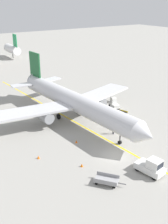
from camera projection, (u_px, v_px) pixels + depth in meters
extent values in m
plane|color=#9E9B93|center=(115.00, 156.00, 38.56)|extent=(300.00, 300.00, 0.00)
cube|color=yellow|center=(104.00, 138.00, 43.39)|extent=(6.11, 79.81, 0.01)
cylinder|color=silver|center=(75.00, 102.00, 48.73)|extent=(5.47, 30.16, 3.30)
cone|color=silver|center=(146.00, 135.00, 36.90)|extent=(3.40, 2.63, 3.23)
cone|color=silver|center=(31.00, 79.00, 60.55)|extent=(3.33, 3.02, 3.14)
cube|color=silver|center=(101.00, 93.00, 54.22)|extent=(13.71, 7.85, 0.36)
cylinder|color=gray|center=(98.00, 101.00, 52.95)|extent=(2.13, 3.33, 1.90)
cube|color=silver|center=(33.00, 111.00, 45.74)|extent=(13.48, 6.13, 0.36)
cylinder|color=gray|center=(45.00, 116.00, 46.32)|extent=(2.13, 3.33, 1.90)
cube|color=#19592D|center=(35.00, 65.00, 57.40)|extent=(0.57, 4.01, 5.20)
cube|color=silver|center=(49.00, 80.00, 60.21)|extent=(5.55, 3.25, 0.24)
cube|color=silver|center=(24.00, 85.00, 56.81)|extent=(5.34, 2.54, 0.24)
cylinder|color=#4C4C51|center=(120.00, 135.00, 41.06)|extent=(0.20, 0.20, 3.12)
cylinder|color=black|center=(120.00, 142.00, 41.55)|extent=(0.39, 0.58, 0.56)
cylinder|color=#4C4C51|center=(78.00, 106.00, 52.16)|extent=(0.20, 0.20, 3.12)
cylinder|color=black|center=(78.00, 111.00, 52.57)|extent=(0.42, 0.98, 0.96)
cylinder|color=#4C4C51|center=(58.00, 111.00, 49.67)|extent=(0.20, 0.20, 3.12)
cylinder|color=black|center=(59.00, 117.00, 50.08)|extent=(0.42, 0.98, 0.96)
cube|color=black|center=(135.00, 127.00, 38.23)|extent=(2.87, 1.20, 0.60)
cube|color=silver|center=(150.00, 168.00, 34.53)|extent=(2.45, 3.86, 0.80)
cube|color=silver|center=(155.00, 164.00, 33.74)|extent=(1.76, 1.84, 1.10)
cube|color=black|center=(160.00, 166.00, 33.21)|extent=(1.42, 0.31, 0.77)
cylinder|color=black|center=(162.00, 172.00, 34.34)|extent=(0.31, 0.63, 0.60)
cylinder|color=black|center=(154.00, 178.00, 33.32)|extent=(0.31, 0.63, 0.60)
cylinder|color=black|center=(145.00, 164.00, 36.04)|extent=(0.31, 0.63, 0.60)
cylinder|color=black|center=(137.00, 169.00, 35.03)|extent=(0.31, 0.63, 0.60)
cube|color=silver|center=(114.00, 105.00, 54.90)|extent=(1.78, 2.62, 0.70)
cube|color=silver|center=(113.00, 100.00, 54.92)|extent=(1.25, 1.28, 1.10)
cube|color=black|center=(112.00, 99.00, 55.36)|extent=(0.97, 0.29, 0.77)
cylinder|color=black|center=(110.00, 106.00, 55.57)|extent=(0.34, 0.63, 0.60)
cylinder|color=black|center=(115.00, 105.00, 55.94)|extent=(0.34, 0.63, 0.60)
cylinder|color=black|center=(114.00, 109.00, 54.12)|extent=(0.34, 0.63, 0.60)
cylinder|color=black|center=(119.00, 108.00, 54.49)|extent=(0.34, 0.63, 0.60)
cube|color=silver|center=(120.00, 115.00, 50.31)|extent=(3.01, 4.07, 0.60)
cylinder|color=black|center=(125.00, 120.00, 49.28)|extent=(0.46, 0.64, 0.60)
cylinder|color=black|center=(118.00, 120.00, 49.12)|extent=(0.46, 0.64, 0.60)
cylinder|color=black|center=(121.00, 114.00, 51.72)|extent=(0.46, 0.64, 0.60)
cylinder|color=black|center=(115.00, 114.00, 51.56)|extent=(0.46, 0.64, 0.60)
cube|color=black|center=(121.00, 112.00, 49.39)|extent=(3.00, 4.88, 1.76)
cube|color=yellow|center=(124.00, 111.00, 49.40)|extent=(2.27, 4.55, 1.84)
cube|color=yellow|center=(119.00, 111.00, 49.29)|extent=(2.27, 4.55, 1.84)
cube|color=#A5A5A8|center=(106.00, 180.00, 32.62)|extent=(2.90, 3.13, 0.16)
cube|color=#4C4C51|center=(122.00, 184.00, 32.08)|extent=(0.61, 0.76, 0.08)
cylinder|color=#4C4C51|center=(126.00, 184.00, 31.94)|extent=(0.12, 0.12, 0.05)
cube|color=gray|center=(108.00, 175.00, 33.18)|extent=(1.76, 2.25, 0.50)
cube|color=gray|center=(105.00, 182.00, 31.86)|extent=(1.76, 2.25, 0.50)
cylinder|color=black|center=(116.00, 181.00, 32.93)|extent=(0.31, 0.36, 0.36)
cylinder|color=black|center=(114.00, 187.00, 31.88)|extent=(0.31, 0.36, 0.36)
cylinder|color=black|center=(99.00, 178.00, 33.55)|extent=(0.31, 0.36, 0.36)
cylinder|color=black|center=(96.00, 183.00, 32.50)|extent=(0.31, 0.36, 0.36)
cylinder|color=#26262D|center=(113.00, 132.00, 44.57)|extent=(0.24, 0.24, 0.85)
cube|color=orange|center=(113.00, 128.00, 44.30)|extent=(0.36, 0.22, 0.56)
sphere|color=beige|center=(113.00, 125.00, 44.15)|extent=(0.20, 0.20, 0.20)
sphere|color=yellow|center=(114.00, 125.00, 44.13)|extent=(0.24, 0.24, 0.24)
cone|color=orange|center=(138.00, 132.00, 44.82)|extent=(0.36, 0.36, 0.44)
cone|color=orange|center=(143.00, 129.00, 45.77)|extent=(0.36, 0.36, 0.44)
cone|color=orange|center=(76.00, 141.00, 41.92)|extent=(0.36, 0.36, 0.44)
cone|color=orange|center=(38.00, 157.00, 37.79)|extent=(0.36, 0.36, 0.44)
cone|color=orange|center=(82.00, 165.00, 35.98)|extent=(0.36, 0.36, 0.44)
cylinder|color=silver|center=(12.00, 49.00, 100.54)|extent=(3.00, 10.00, 3.00)
cylinder|color=#3F3F3F|center=(13.00, 56.00, 101.42)|extent=(0.30, 0.30, 1.60)
cube|color=#198C4C|center=(15.00, 41.00, 96.51)|extent=(0.24, 3.20, 4.40)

